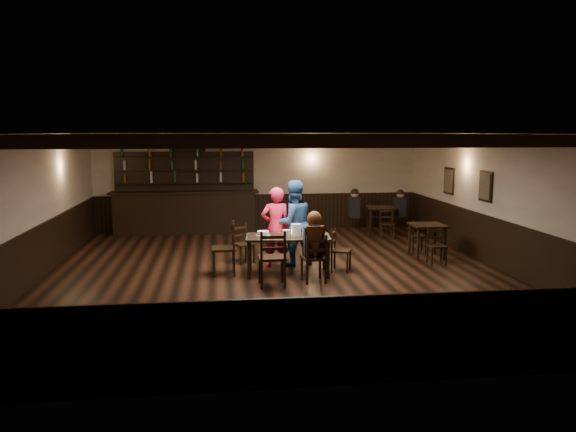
{
  "coord_description": "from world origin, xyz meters",
  "views": [
    {
      "loc": [
        -1.11,
        -10.64,
        2.73
      ],
      "look_at": [
        0.24,
        0.2,
        1.09
      ],
      "focal_mm": 35.0,
      "sensor_mm": 36.0,
      "label": 1
    }
  ],
  "objects": [
    {
      "name": "back_table_a",
      "position": [
        3.38,
        0.9,
        0.64
      ],
      "size": [
        0.72,
        0.72,
        0.75
      ],
      "color": "black",
      "rests_on": "ground"
    },
    {
      "name": "bar_counter",
      "position": [
        -2.02,
        4.72,
        0.73
      ],
      "size": [
        3.95,
        0.7,
        2.2
      ],
      "color": "black",
      "rests_on": "ground"
    },
    {
      "name": "bg_patron_right",
      "position": [
        3.74,
        3.85,
        0.83
      ],
      "size": [
        0.26,
        0.38,
        0.73
      ],
      "color": "black",
      "rests_on": "ground"
    },
    {
      "name": "room_shell",
      "position": [
        0.01,
        0.04,
        1.75
      ],
      "size": [
        9.02,
        10.02,
        2.71
      ],
      "color": "beige",
      "rests_on": "ground"
    },
    {
      "name": "back_table_b",
      "position": [
        3.19,
        3.79,
        0.64
      ],
      "size": [
        0.83,
        0.83,
        0.75
      ],
      "color": "black",
      "rests_on": "ground"
    },
    {
      "name": "plate_stack_a",
      "position": [
        0.15,
        -0.22,
        0.82
      ],
      "size": [
        0.15,
        0.15,
        0.14
      ],
      "primitive_type": "cylinder",
      "color": "white",
      "rests_on": "dining_table"
    },
    {
      "name": "seated_person",
      "position": [
        0.6,
        -0.77,
        0.86
      ],
      "size": [
        0.36,
        0.54,
        0.88
      ],
      "color": "black",
      "rests_on": "ground"
    },
    {
      "name": "chair_end_right",
      "position": [
        1.2,
        0.02,
        0.48
      ],
      "size": [
        0.49,
        0.5,
        0.83
      ],
      "color": "black",
      "rests_on": "ground"
    },
    {
      "name": "plate_stack_b",
      "position": [
        0.36,
        -0.09,
        0.86
      ],
      "size": [
        0.19,
        0.19,
        0.22
      ],
      "primitive_type": "cylinder",
      "color": "white",
      "rests_on": "dining_table"
    },
    {
      "name": "ground",
      "position": [
        0.0,
        0.0,
        0.0
      ],
      "size": [
        10.0,
        10.0,
        0.0
      ],
      "primitive_type": "plane",
      "color": "black",
      "rests_on": "ground"
    },
    {
      "name": "salt_shaker",
      "position": [
        0.51,
        -0.25,
        0.8
      ],
      "size": [
        0.04,
        0.04,
        0.1
      ],
      "primitive_type": "cylinder",
      "color": "silver",
      "rests_on": "dining_table"
    },
    {
      "name": "tea_light",
      "position": [
        0.22,
        -0.03,
        0.78
      ],
      "size": [
        0.05,
        0.05,
        0.06
      ],
      "color": "#A5A8AD",
      "rests_on": "dining_table"
    },
    {
      "name": "pepper_shaker",
      "position": [
        0.65,
        -0.27,
        0.8
      ],
      "size": [
        0.04,
        0.04,
        0.09
      ],
      "primitive_type": "cylinder",
      "color": "#A5A8AD",
      "rests_on": "dining_table"
    },
    {
      "name": "chair_near_left",
      "position": [
        -0.19,
        -1.01,
        0.6
      ],
      "size": [
        0.48,
        0.46,
        1.02
      ],
      "color": "black",
      "rests_on": "ground"
    },
    {
      "name": "drink_glass",
      "position": [
        0.53,
        -0.01,
        0.8
      ],
      "size": [
        0.06,
        0.06,
        0.09
      ],
      "primitive_type": "cylinder",
      "color": "silver",
      "rests_on": "dining_table"
    },
    {
      "name": "cake",
      "position": [
        -0.28,
        -0.03,
        0.79
      ],
      "size": [
        0.28,
        0.28,
        0.09
      ],
      "color": "white",
      "rests_on": "dining_table"
    },
    {
      "name": "woman_pink",
      "position": [
        0.03,
        0.51,
        0.82
      ],
      "size": [
        0.63,
        0.45,
        1.64
      ],
      "primitive_type": "imported",
      "rotation": [
        0.0,
        0.0,
        3.24
      ],
      "color": "#EA376A",
      "rests_on": "ground"
    },
    {
      "name": "man_blue",
      "position": [
        0.39,
        0.6,
        0.88
      ],
      "size": [
        1.0,
        0.86,
        1.76
      ],
      "primitive_type": "imported",
      "rotation": [
        0.0,
        0.0,
        3.4
      ],
      "color": "#1C4A88",
      "rests_on": "ground"
    },
    {
      "name": "menu_blue",
      "position": [
        0.74,
        -0.02,
        0.75
      ],
      "size": [
        0.36,
        0.31,
        0.0
      ],
      "primitive_type": "cube",
      "rotation": [
        0.0,
        0.0,
        -0.4
      ],
      "color": "#0F224F",
      "rests_on": "dining_table"
    },
    {
      "name": "chair_end_left",
      "position": [
        -0.95,
        0.0,
        0.59
      ],
      "size": [
        0.45,
        0.48,
        1.02
      ],
      "color": "black",
      "rests_on": "ground"
    },
    {
      "name": "dining_table",
      "position": [
        0.19,
        -0.14,
        0.67
      ],
      "size": [
        1.66,
        0.93,
        0.75
      ],
      "color": "black",
      "rests_on": "ground"
    },
    {
      "name": "menu_red",
      "position": [
        0.72,
        -0.33,
        0.75
      ],
      "size": [
        0.32,
        0.25,
        0.0
      ],
      "primitive_type": "cube",
      "rotation": [
        0.0,
        0.0,
        0.19
      ],
      "color": "maroon",
      "rests_on": "dining_table"
    },
    {
      "name": "chair_near_right",
      "position": [
        0.61,
        -0.83,
        0.52
      ],
      "size": [
        0.47,
        0.45,
        0.89
      ],
      "color": "black",
      "rests_on": "ground"
    },
    {
      "name": "chair_far_pushed",
      "position": [
        -0.65,
        0.98,
        0.47
      ],
      "size": [
        0.51,
        0.5,
        0.81
      ],
      "color": "black",
      "rests_on": "ground"
    },
    {
      "name": "bg_patron_left",
      "position": [
        2.48,
        3.84,
        0.85
      ],
      "size": [
        0.23,
        0.38,
        0.78
      ],
      "color": "black",
      "rests_on": "ground"
    }
  ]
}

